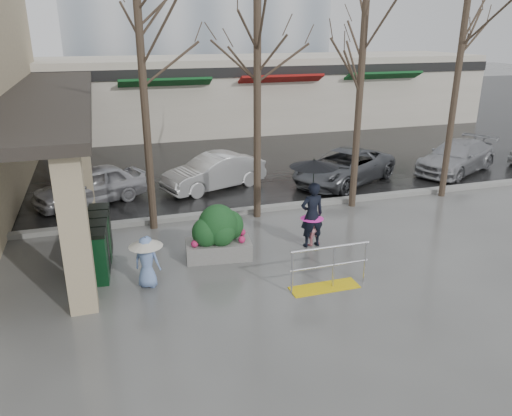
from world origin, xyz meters
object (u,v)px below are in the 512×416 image
handrail (328,273)px  car_a (90,185)px  tree_midwest (257,40)px  car_c (344,167)px  car_d (457,157)px  news_boxes (99,242)px  woman (313,196)px  tree_east (463,34)px  child_pink (312,224)px  tree_west (140,47)px  planter (218,233)px  child_blue (147,257)px  car_b (214,172)px  tree_mideast (363,53)px

handrail → car_a: bearing=123.8°
tree_midwest → car_c: tree_midwest is taller
car_d → news_boxes: bearing=-98.0°
tree_midwest → car_d: tree_midwest is taller
tree_midwest → woman: size_ratio=2.87×
tree_east → child_pink: size_ratio=6.91×
tree_west → tree_east: 10.00m
planter → car_d: planter is taller
tree_midwest → tree_east: bearing=-0.0°
tree_west → child_blue: size_ratio=5.56×
child_blue → planter: planter is taller
tree_west → child_blue: tree_west is taller
tree_midwest → news_boxes: bearing=-155.8°
handrail → child_blue: bearing=161.8°
woman → planter: (-2.55, 0.04, -0.73)m
child_pink → news_boxes: news_boxes is taller
tree_east → woman: (-6.08, -2.57, -3.97)m
handrail → news_boxes: 5.58m
tree_west → tree_east: (10.00, 0.00, 0.30)m
planter → car_d: (11.09, 5.00, -0.06)m
child_pink → child_blue: bearing=8.9°
child_pink → car_b: car_b is taller
handrail → car_b: bearing=95.8°
tree_midwest → tree_mideast: 3.32m
tree_midwest → child_blue: 6.81m
tree_west → car_a: bearing=121.7°
tree_mideast → car_c: size_ratio=1.43×
child_blue → car_d: (12.98, 5.99, -0.11)m
handrail → car_d: (9.11, 7.27, 0.25)m
woman → car_a: bearing=-46.6°
tree_midwest → child_blue: bearing=-136.5°
car_b → car_d: 9.94m
planter → tree_west: bearing=118.5°
tree_west → car_b: 6.04m
planter → car_b: bearing=78.3°
woman → car_b: 5.96m
handrail → tree_mideast: bearing=56.8°
woman → child_blue: bearing=9.1°
news_boxes → car_d: (14.00, 4.60, -0.00)m
tree_west → news_boxes: (-1.53, -2.13, -4.45)m
tree_west → car_d: 13.47m
child_blue → woman: bearing=-141.0°
planter → car_c: planter is taller
tree_mideast → car_b: tree_mideast is taller
car_d → car_b: bearing=-120.3°
tree_west → tree_mideast: size_ratio=1.05×
handrail → woman: woman is taller
child_pink → news_boxes: 5.50m
woman → car_d: bearing=-152.5°
car_b → child_pink: bearing=-6.5°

